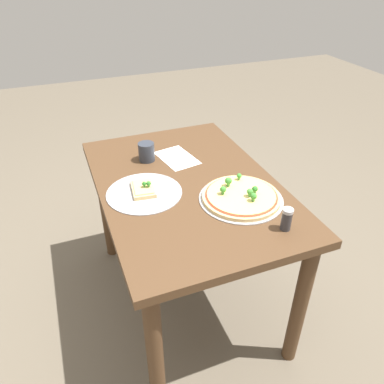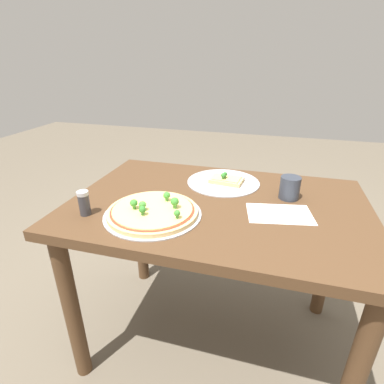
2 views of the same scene
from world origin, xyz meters
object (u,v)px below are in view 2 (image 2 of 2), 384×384
(condiment_shaker, at_px, (84,203))
(dining_table, at_px, (217,227))
(pizza_tray_slice, at_px, (225,181))
(pizza_tray_whole, at_px, (153,211))
(drinking_cup, at_px, (290,188))

(condiment_shaker, bearing_deg, dining_table, -152.53)
(pizza_tray_slice, relative_size, condiment_shaker, 3.56)
(pizza_tray_whole, relative_size, pizza_tray_slice, 1.08)
(drinking_cup, bearing_deg, pizza_tray_slice, -18.14)
(condiment_shaker, bearing_deg, pizza_tray_slice, -135.21)
(pizza_tray_slice, relative_size, drinking_cup, 3.55)
(pizza_tray_slice, bearing_deg, condiment_shaker, 44.79)
(dining_table, height_order, pizza_tray_whole, pizza_tray_whole)
(condiment_shaker, bearing_deg, pizza_tray_whole, -164.88)
(dining_table, xyz_separation_m, pizza_tray_whole, (0.19, 0.16, 0.12))
(pizza_tray_slice, bearing_deg, pizza_tray_whole, 61.69)
(drinking_cup, xyz_separation_m, condiment_shaker, (0.66, 0.32, 0.00))
(pizza_tray_slice, bearing_deg, dining_table, 92.47)
(pizza_tray_whole, xyz_separation_m, drinking_cup, (-0.44, -0.26, 0.03))
(drinking_cup, bearing_deg, pizza_tray_whole, 30.20)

